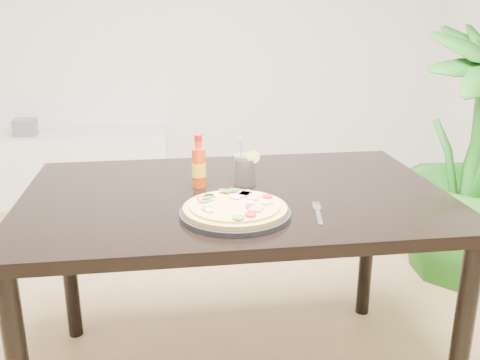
{
  "coord_description": "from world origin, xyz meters",
  "views": [
    {
      "loc": [
        -0.09,
        -1.71,
        1.33
      ],
      "look_at": [
        0.13,
        -0.16,
        0.83
      ],
      "focal_mm": 40.0,
      "sensor_mm": 36.0,
      "label": 1
    }
  ],
  "objects": [
    {
      "name": "plant_pot",
      "position": [
        1.42,
        0.66,
        0.11
      ],
      "size": [
        0.28,
        0.28,
        0.22
      ],
      "primitive_type": "cylinder",
      "color": "brown",
      "rests_on": "ground"
    },
    {
      "name": "media_console",
      "position": [
        -0.8,
        2.07,
        0.25
      ],
      "size": [
        1.4,
        0.34,
        0.5
      ],
      "primitive_type": "cube",
      "color": "white",
      "rests_on": "ground"
    },
    {
      "name": "pizza",
      "position": [
        0.1,
        -0.25,
        0.78
      ],
      "size": [
        0.31,
        0.31,
        0.03
      ],
      "color": "tan",
      "rests_on": "plate"
    },
    {
      "name": "plate",
      "position": [
        0.1,
        -0.26,
        0.76
      ],
      "size": [
        0.33,
        0.33,
        0.02
      ],
      "primitive_type": "cylinder",
      "color": "black",
      "rests_on": "dining_table"
    },
    {
      "name": "houseplant",
      "position": [
        1.42,
        0.66,
        0.63
      ],
      "size": [
        0.94,
        0.94,
        1.26
      ],
      "primitive_type": "imported",
      "rotation": [
        0.0,
        0.0,
        0.44
      ],
      "color": "#226E1D",
      "rests_on": "ground"
    },
    {
      "name": "hot_sauce_bottle",
      "position": [
        0.01,
        0.03,
        0.82
      ],
      "size": [
        0.05,
        0.05,
        0.18
      ],
      "rotation": [
        0.0,
        0.0,
        0.05
      ],
      "color": "#E3420D",
      "rests_on": "dining_table"
    },
    {
      "name": "fork",
      "position": [
        0.35,
        -0.27,
        0.75
      ],
      "size": [
        0.05,
        0.19,
        0.0
      ],
      "rotation": [
        0.0,
        0.0,
        -0.19
      ],
      "color": "silver",
      "rests_on": "dining_table"
    },
    {
      "name": "cola_cup",
      "position": [
        0.17,
        0.04,
        0.8
      ],
      "size": [
        0.09,
        0.08,
        0.17
      ],
      "rotation": [
        0.0,
        0.0,
        -0.14
      ],
      "color": "black",
      "rests_on": "dining_table"
    },
    {
      "name": "cd_stack",
      "position": [
        -1.05,
        2.05,
        0.56
      ],
      "size": [
        0.14,
        0.12,
        0.11
      ],
      "color": "slate",
      "rests_on": "media_console"
    },
    {
      "name": "dining_table",
      "position": [
        0.13,
        -0.04,
        0.67
      ],
      "size": [
        1.4,
        0.9,
        0.75
      ],
      "color": "black",
      "rests_on": "ground"
    }
  ]
}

